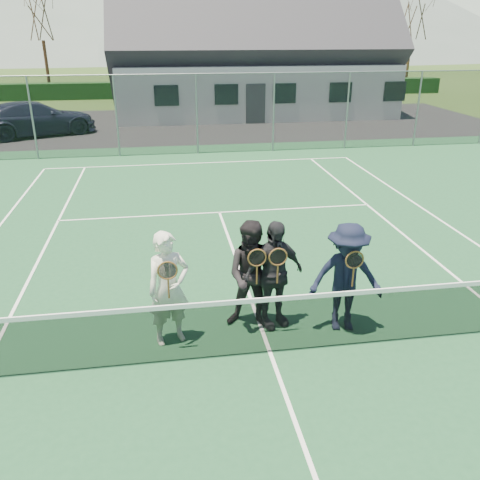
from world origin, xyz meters
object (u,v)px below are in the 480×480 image
Objects in this scene: player_a at (169,289)px; tennis_net at (271,323)px; car_c at (35,119)px; player_b at (254,276)px; player_d at (346,278)px; clubhouse at (252,40)px; player_c at (273,275)px.

tennis_net is at bearing -21.60° from player_a.
car_c is 18.68m from player_a.
car_c is at bearing 111.39° from player_b.
clubhouse is at bearing 83.44° from player_d.
clubhouse is 23.75m from player_b.
player_a is at bearing 158.40° from tennis_net.
car_c is 2.94× the size of player_b.
car_c is 19.73m from player_d.
player_b is at bearing 177.32° from car_c.
clubhouse reaches higher than tennis_net.
player_a is at bearing 173.25° from car_c.
player_d is at bearing -1.34° from player_a.
clubhouse is 8.67× the size of player_b.
tennis_net is at bearing -158.66° from player_d.
player_b is at bearing 97.93° from tennis_net.
tennis_net is 1.60m from player_a.
player_a and player_b have the same top height.
car_c is at bearing 110.84° from tennis_net.
player_a is at bearing -172.60° from player_c.
clubhouse reaches higher than player_b.
clubhouse is 8.67× the size of player_c.
tennis_net is 6.49× the size of player_c.
clubhouse is 24.24m from player_a.
player_a and player_d have the same top height.
player_a is (-1.45, 0.57, 0.38)m from tennis_net.
tennis_net is 24.57m from clubhouse.
tennis_net is at bearing 176.77° from car_c.
player_b reaches higher than tennis_net.
player_c and player_d have the same top height.
player_a reaches higher than car_c.
player_b is (-0.11, 0.81, 0.38)m from tennis_net.
clubhouse is 8.67× the size of player_d.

